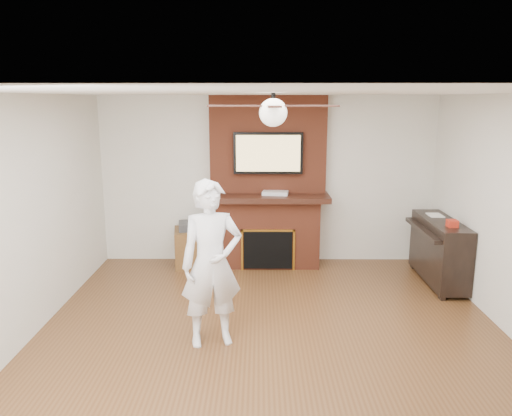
{
  "coord_description": "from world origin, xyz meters",
  "views": [
    {
      "loc": [
        -0.13,
        -4.68,
        2.44
      ],
      "look_at": [
        -0.16,
        0.9,
        1.22
      ],
      "focal_mm": 35.0,
      "sensor_mm": 36.0,
      "label": 1
    }
  ],
  "objects_px": {
    "fireplace": "(268,199)",
    "piano": "(439,249)",
    "side_table": "(194,245)",
    "person": "(212,264)"
  },
  "relations": [
    {
      "from": "fireplace",
      "to": "piano",
      "type": "relative_size",
      "value": 1.87
    },
    {
      "from": "side_table",
      "to": "piano",
      "type": "bearing_deg",
      "value": -20.9
    },
    {
      "from": "person",
      "to": "piano",
      "type": "xyz_separation_m",
      "value": [
        2.89,
        1.72,
        -0.37
      ]
    },
    {
      "from": "fireplace",
      "to": "person",
      "type": "xyz_separation_m",
      "value": [
        -0.6,
        -2.52,
        -0.15
      ]
    },
    {
      "from": "person",
      "to": "side_table",
      "type": "relative_size",
      "value": 2.56
    },
    {
      "from": "fireplace",
      "to": "person",
      "type": "relative_size",
      "value": 1.48
    },
    {
      "from": "side_table",
      "to": "piano",
      "type": "xyz_separation_m",
      "value": [
        3.39,
        -0.73,
        0.17
      ]
    },
    {
      "from": "person",
      "to": "side_table",
      "type": "height_order",
      "value": "person"
    },
    {
      "from": "fireplace",
      "to": "piano",
      "type": "height_order",
      "value": "fireplace"
    },
    {
      "from": "person",
      "to": "side_table",
      "type": "xyz_separation_m",
      "value": [
        -0.5,
        2.45,
        -0.54
      ]
    }
  ]
}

